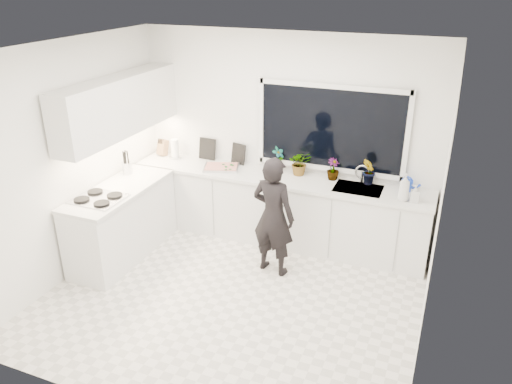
% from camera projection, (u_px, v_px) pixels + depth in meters
% --- Properties ---
extents(floor, '(4.00, 3.50, 0.02)m').
position_uv_depth(floor, '(232.00, 298.00, 5.60)').
color(floor, beige).
rests_on(floor, ground).
extents(wall_back, '(4.00, 0.02, 2.70)m').
position_uv_depth(wall_back, '(286.00, 138.00, 6.53)').
color(wall_back, white).
rests_on(wall_back, ground).
extents(wall_left, '(0.02, 3.50, 2.70)m').
position_uv_depth(wall_left, '(71.00, 161.00, 5.73)').
color(wall_left, white).
rests_on(wall_left, ground).
extents(wall_right, '(0.02, 3.50, 2.70)m').
position_uv_depth(wall_right, '(439.00, 221.00, 4.36)').
color(wall_right, white).
rests_on(wall_right, ground).
extents(ceiling, '(4.00, 3.50, 0.02)m').
position_uv_depth(ceiling, '(227.00, 49.00, 4.49)').
color(ceiling, white).
rests_on(ceiling, wall_back).
extents(window, '(1.80, 0.02, 1.00)m').
position_uv_depth(window, '(331.00, 128.00, 6.22)').
color(window, black).
rests_on(window, wall_back).
extents(base_cabinets_back, '(3.92, 0.58, 0.88)m').
position_uv_depth(base_cabinets_back, '(277.00, 209.00, 6.64)').
color(base_cabinets_back, white).
rests_on(base_cabinets_back, floor).
extents(base_cabinets_left, '(0.58, 1.60, 0.88)m').
position_uv_depth(base_cabinets_left, '(123.00, 223.00, 6.28)').
color(base_cabinets_left, white).
rests_on(base_cabinets_left, floor).
extents(countertop_back, '(3.94, 0.62, 0.04)m').
position_uv_depth(countertop_back, '(277.00, 178.00, 6.45)').
color(countertop_back, silver).
rests_on(countertop_back, base_cabinets_back).
extents(countertop_left, '(0.62, 1.60, 0.04)m').
position_uv_depth(countertop_left, '(118.00, 190.00, 6.09)').
color(countertop_left, silver).
rests_on(countertop_left, base_cabinets_left).
extents(upper_cabinets, '(0.34, 2.10, 0.70)m').
position_uv_depth(upper_cabinets, '(119.00, 106.00, 6.05)').
color(upper_cabinets, white).
rests_on(upper_cabinets, wall_left).
extents(sink, '(0.58, 0.42, 0.14)m').
position_uv_depth(sink, '(358.00, 192.00, 6.11)').
color(sink, silver).
rests_on(sink, countertop_back).
extents(faucet, '(0.03, 0.03, 0.22)m').
position_uv_depth(faucet, '(362.00, 174.00, 6.21)').
color(faucet, silver).
rests_on(faucet, countertop_back).
extents(stovetop, '(0.56, 0.48, 0.03)m').
position_uv_depth(stovetop, '(98.00, 198.00, 5.79)').
color(stovetop, black).
rests_on(stovetop, countertop_left).
extents(person, '(0.58, 0.43, 1.46)m').
position_uv_depth(person, '(273.00, 216.00, 5.81)').
color(person, black).
rests_on(person, floor).
extents(pizza_tray, '(0.55, 0.47, 0.03)m').
position_uv_depth(pizza_tray, '(221.00, 168.00, 6.69)').
color(pizza_tray, silver).
rests_on(pizza_tray, countertop_back).
extents(pizza, '(0.49, 0.42, 0.01)m').
position_uv_depth(pizza, '(221.00, 166.00, 6.68)').
color(pizza, '#C03C19').
rests_on(pizza, pizza_tray).
extents(watering_can, '(0.18, 0.18, 0.13)m').
position_uv_depth(watering_can, '(407.00, 185.00, 6.01)').
color(watering_can, '#1439C0').
rests_on(watering_can, countertop_back).
extents(paper_towel_roll, '(0.11, 0.11, 0.26)m').
position_uv_depth(paper_towel_roll, '(175.00, 149.00, 7.02)').
color(paper_towel_roll, white).
rests_on(paper_towel_roll, countertop_back).
extents(knife_block, '(0.15, 0.13, 0.22)m').
position_uv_depth(knife_block, '(163.00, 148.00, 7.13)').
color(knife_block, olive).
rests_on(knife_block, countertop_back).
extents(utensil_crock, '(0.17, 0.17, 0.16)m').
position_uv_depth(utensil_crock, '(127.00, 168.00, 6.50)').
color(utensil_crock, '#B5B6BA').
rests_on(utensil_crock, countertop_left).
extents(picture_frame_large, '(0.22, 0.08, 0.28)m').
position_uv_depth(picture_frame_large, '(238.00, 154.00, 6.82)').
color(picture_frame_large, black).
rests_on(picture_frame_large, countertop_back).
extents(picture_frame_small, '(0.25, 0.03, 0.30)m').
position_uv_depth(picture_frame_small, '(207.00, 149.00, 6.98)').
color(picture_frame_small, black).
rests_on(picture_frame_small, countertop_back).
extents(herb_plants, '(1.38, 0.35, 0.34)m').
position_uv_depth(herb_plants, '(315.00, 165.00, 6.36)').
color(herb_plants, '#26662D').
rests_on(herb_plants, countertop_back).
extents(soap_bottles, '(0.25, 0.14, 0.32)m').
position_uv_depth(soap_bottles, '(407.00, 189.00, 5.70)').
color(soap_bottles, '#D8BF66').
rests_on(soap_bottles, countertop_back).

